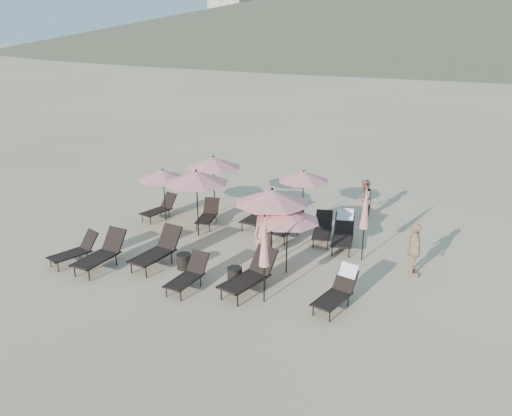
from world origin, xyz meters
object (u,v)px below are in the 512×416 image
at_px(lounger_1, 102,253).
at_px(side_table_1, 235,276).
at_px(umbrella_open_2, 287,215).
at_px(umbrella_closed_0, 264,242).
at_px(beachgoer_c, 414,250).
at_px(lounger_3, 188,275).
at_px(beachgoer_b, 364,199).
at_px(lounger_2, 158,250).
at_px(side_table_0, 184,261).
at_px(lounger_4, 250,274).
at_px(lounger_10, 323,229).
at_px(lounger_5, 338,290).
at_px(umbrella_open_5, 163,175).
at_px(umbrella_open_4, 304,176).
at_px(lounger_6, 160,208).
at_px(beachgoer_a, 264,234).
at_px(lounger_7, 208,214).
at_px(lounger_8, 260,213).
at_px(umbrella_open_0, 196,177).
at_px(umbrella_open_3, 213,162).
at_px(lounger_11, 343,231).
at_px(umbrella_closed_1, 365,207).
at_px(lounger_9, 288,225).
at_px(lounger_0, 76,250).

relative_size(lounger_1, side_table_1, 3.75).
height_order(umbrella_open_2, umbrella_closed_0, umbrella_closed_0).
xyz_separation_m(side_table_1, beachgoer_c, (4.51, 2.65, 0.56)).
relative_size(lounger_3, beachgoer_b, 1.02).
bearing_deg(lounger_2, side_table_1, 3.45).
relative_size(umbrella_open_2, side_table_0, 4.44).
bearing_deg(lounger_4, lounger_10, 94.97).
distance_m(lounger_5, umbrella_open_5, 8.55).
bearing_deg(umbrella_open_4, lounger_2, -117.99).
bearing_deg(lounger_6, beachgoer_a, -6.34).
relative_size(lounger_3, beachgoer_c, 0.96).
relative_size(lounger_7, beachgoer_a, 0.94).
distance_m(lounger_1, side_table_0, 2.50).
xyz_separation_m(umbrella_open_5, beachgoer_c, (9.22, -0.79, -1.01)).
distance_m(lounger_3, lounger_8, 5.26).
bearing_deg(beachgoer_c, lounger_2, 87.91).
height_order(lounger_2, umbrella_open_0, umbrella_open_0).
bearing_deg(umbrella_open_4, lounger_6, -161.31).
relative_size(lounger_3, lounger_6, 0.97).
bearing_deg(beachgoer_b, lounger_7, -56.51).
xyz_separation_m(lounger_2, lounger_10, (3.99, 3.99, -0.08)).
relative_size(lounger_4, side_table_1, 4.02).
height_order(umbrella_open_3, beachgoer_a, umbrella_open_3).
bearing_deg(lounger_3, lounger_10, 67.63).
distance_m(lounger_7, lounger_8, 1.93).
bearing_deg(lounger_11, lounger_2, -152.42).
xyz_separation_m(umbrella_open_5, umbrella_closed_1, (7.63, -0.38, -0.06)).
bearing_deg(lounger_9, lounger_8, 163.18).
bearing_deg(lounger_11, side_table_1, -128.86).
bearing_deg(umbrella_open_2, umbrella_open_4, 103.30).
relative_size(lounger_10, beachgoer_c, 1.01).
distance_m(lounger_4, lounger_11, 4.38).
xyz_separation_m(lounger_4, beachgoer_b, (1.46, 7.16, 0.26)).
height_order(umbrella_open_4, umbrella_closed_0, umbrella_closed_0).
height_order(lounger_8, umbrella_open_3, umbrella_open_3).
height_order(lounger_7, umbrella_closed_1, umbrella_closed_1).
bearing_deg(lounger_7, lounger_2, -99.28).
height_order(lounger_4, lounger_8, lounger_4).
xyz_separation_m(lounger_4, lounger_10, (0.71, 4.32, -0.08)).
distance_m(lounger_6, umbrella_open_5, 1.47).
relative_size(umbrella_open_2, umbrella_open_5, 1.00).
bearing_deg(lounger_4, lounger_0, -159.84).
distance_m(lounger_6, lounger_8, 3.94).
bearing_deg(umbrella_open_2, beachgoer_b, 80.37).
bearing_deg(umbrella_open_4, umbrella_open_5, -158.04).
relative_size(lounger_6, umbrella_open_0, 0.66).
distance_m(lounger_7, umbrella_open_5, 2.22).
relative_size(lounger_7, lounger_8, 0.89).
bearing_deg(beachgoer_a, lounger_9, 60.36).
bearing_deg(lounger_3, lounger_5, 14.17).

